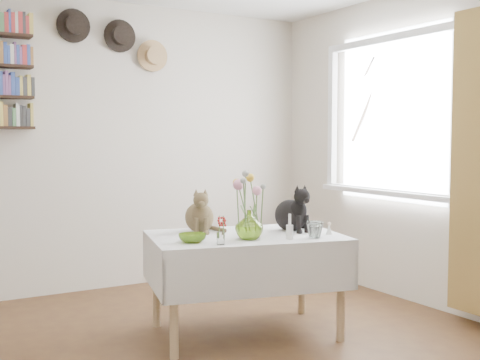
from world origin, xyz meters
TOP-DOWN VIEW (x-y plane):
  - room at (0.00, 0.00)m, footprint 4.08×4.58m
  - window at (1.97, 0.80)m, footprint 0.12×1.52m
  - curtain at (1.90, -0.12)m, footprint 0.12×0.38m
  - dining_table at (0.43, 0.56)m, footprint 1.41×1.08m
  - tabby_cat at (0.22, 0.83)m, footprint 0.29×0.32m
  - black_cat at (0.79, 0.56)m, footprint 0.24×0.30m
  - flower_vase at (0.36, 0.39)m, footprint 0.19×0.19m
  - green_bowl at (-0.01, 0.47)m, footprint 0.20×0.20m
  - drinking_glass at (0.75, 0.23)m, footprint 0.12×0.12m
  - candlestick at (0.59, 0.27)m, footprint 0.05×0.05m
  - berry_jar at (0.11, 0.31)m, footprint 0.05×0.05m
  - porcelain_figurine at (0.93, 0.30)m, footprint 0.04×0.04m
  - flower_bouquet at (0.36, 0.40)m, footprint 0.17×0.13m
  - wall_hats at (0.12, 2.19)m, footprint 0.98×0.09m

SIDE VIEW (x-z plane):
  - dining_table at x=0.43m, z-range 0.17..0.84m
  - green_bowl at x=-0.01m, z-range 0.67..0.73m
  - porcelain_figurine at x=0.93m, z-range 0.67..0.75m
  - drinking_glass at x=0.75m, z-range 0.67..0.78m
  - candlestick at x=0.59m, z-range 0.65..0.81m
  - berry_jar at x=0.11m, z-range 0.66..0.86m
  - flower_vase at x=0.36m, z-range 0.67..0.86m
  - tabby_cat at x=0.22m, z-range 0.67..0.98m
  - black_cat at x=0.79m, z-range 0.67..1.01m
  - flower_bouquet at x=0.36m, z-range 0.82..1.21m
  - curtain at x=1.90m, z-range 0.10..2.20m
  - room at x=0.00m, z-range -0.04..2.54m
  - window at x=1.97m, z-range 0.74..2.06m
  - wall_hats at x=0.12m, z-range 1.93..2.41m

